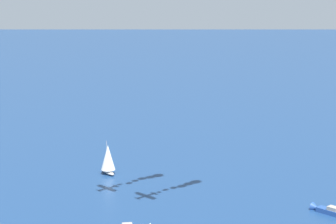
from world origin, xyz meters
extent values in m
cube|color=#23478C|center=(-24.46, -33.27, 0.59)|extent=(7.71, 3.60, 1.19)
cone|color=#23478C|center=(-19.99, -34.05, 0.59)|extent=(2.27, 2.66, 2.37)
cube|color=gray|center=(-25.01, -33.18, 1.63)|extent=(2.88, 2.31, 0.89)
ellipsoid|color=#9E9993|center=(43.99, -26.90, 0.55)|extent=(8.01, 5.13, 1.09)
cylinder|color=#B2B2B7|center=(44.53, -27.13, 5.57)|extent=(0.14, 0.14, 8.96)
cone|color=white|center=(43.63, -26.74, 5.12)|extent=(5.65, 5.65, 7.62)
camera|label=1|loc=(-83.06, 110.15, 53.10)|focal=68.18mm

